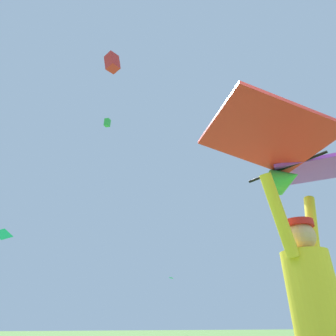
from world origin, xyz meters
TOP-DOWN VIEW (x-y plane):
  - kite_flyer_person at (0.10, -0.26)m, footprint 0.79×0.43m
  - held_stunt_kite at (0.13, -0.34)m, footprint 1.83×1.25m
  - distant_kite_teal_low_right at (-3.87, 12.92)m, footprint 0.74×0.70m
  - distant_kite_red_high_left at (-0.01, 13.30)m, footprint 1.29×1.07m
  - distant_kite_teal_high_right at (11.84, 30.91)m, footprint 0.54×0.54m
  - distant_kite_green_low_left at (1.18, 21.57)m, footprint 0.69×0.81m

SIDE VIEW (x-z plane):
  - kite_flyer_person at x=0.10m, z-range -0.02..1.90m
  - held_stunt_kite at x=0.13m, z-range 1.93..2.35m
  - distant_kite_teal_low_right at x=-3.87m, z-range 4.38..4.74m
  - distant_kite_teal_high_right at x=11.84m, z-range 5.66..5.85m
  - distant_kite_red_high_left at x=-0.01m, z-range 17.14..18.58m
  - distant_kite_green_low_left at x=1.18m, z-range 18.18..19.06m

